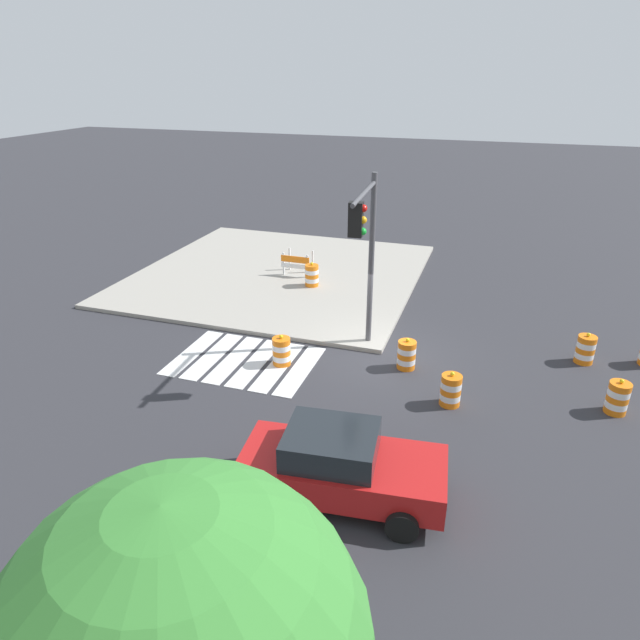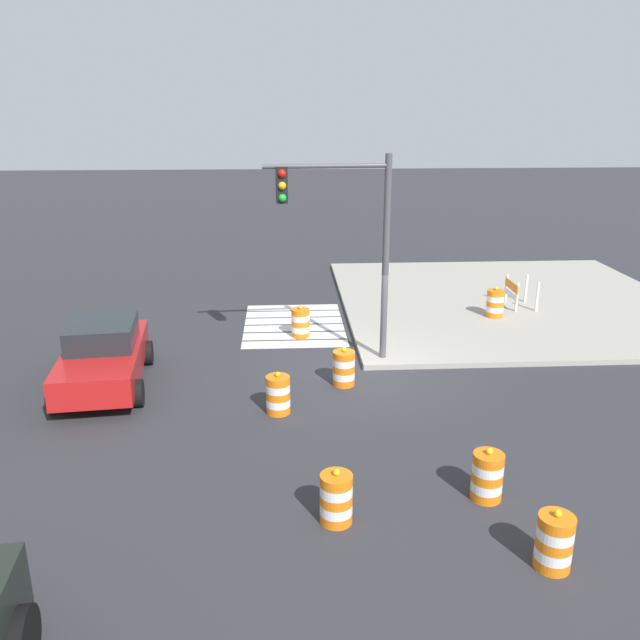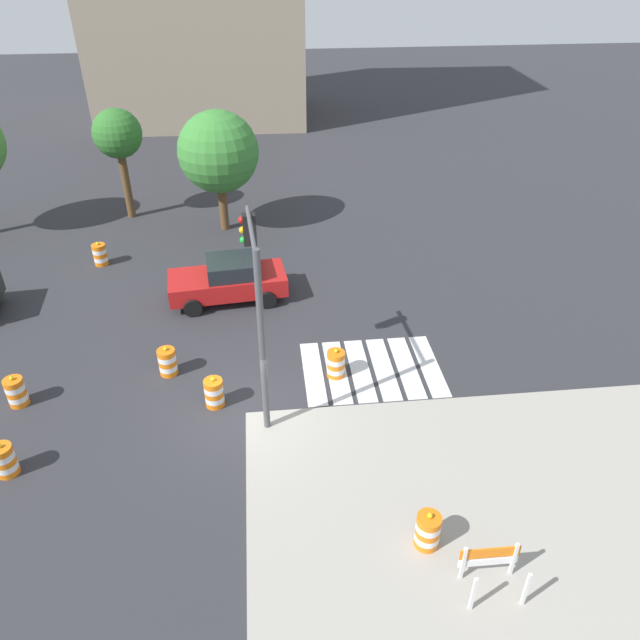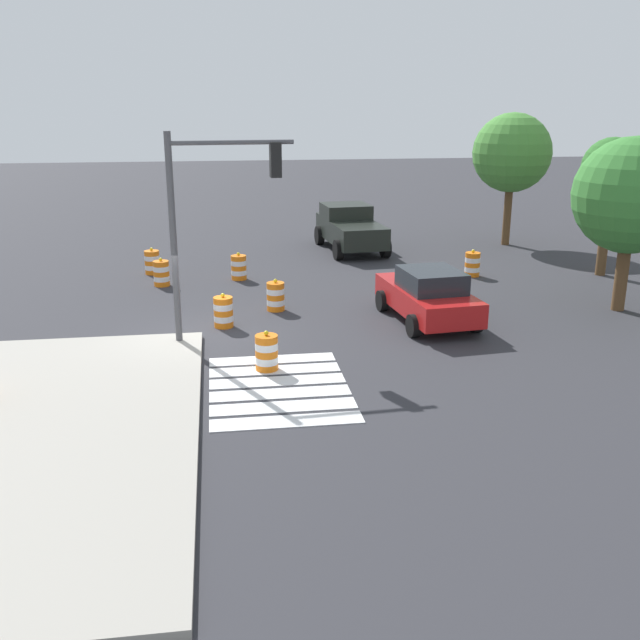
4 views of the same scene
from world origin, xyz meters
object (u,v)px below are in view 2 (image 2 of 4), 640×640
at_px(traffic_barrel_near_corner, 336,498).
at_px(traffic_barrel_far_curb, 278,395).
at_px(traffic_barrel_lane_center, 344,368).
at_px(traffic_barrel_median_far, 487,476).
at_px(construction_barricade, 516,291).
at_px(traffic_barrel_crosswalk_end, 301,323).
at_px(traffic_light_pole, 344,223).
at_px(sports_car, 103,355).
at_px(traffic_barrel_median_near, 554,542).
at_px(traffic_barrel_on_sidewalk, 495,303).

relative_size(traffic_barrel_near_corner, traffic_barrel_far_curb, 1.00).
bearing_deg(traffic_barrel_lane_center, traffic_barrel_median_far, -158.06).
bearing_deg(traffic_barrel_median_far, construction_barricade, -21.45).
xyz_separation_m(traffic_barrel_near_corner, traffic_barrel_median_far, (0.54, -2.77, 0.00)).
bearing_deg(construction_barricade, traffic_barrel_far_curb, 132.62).
bearing_deg(traffic_barrel_near_corner, traffic_barrel_median_far, -78.88).
xyz_separation_m(traffic_barrel_crosswalk_end, traffic_light_pole, (-2.30, -1.08, 3.46)).
bearing_deg(sports_car, traffic_barrel_median_near, -130.82).
distance_m(traffic_barrel_median_near, traffic_barrel_on_sidewalk, 12.40).
distance_m(sports_car, traffic_barrel_lane_center, 6.08).
bearing_deg(traffic_barrel_lane_center, traffic_barrel_near_corner, 173.47).
distance_m(traffic_barrel_on_sidewalk, construction_barricade, 1.51).
relative_size(traffic_barrel_median_far, traffic_barrel_lane_center, 1.00).
bearing_deg(traffic_barrel_median_near, traffic_barrel_near_corner, 67.36).
relative_size(traffic_barrel_median_near, traffic_light_pole, 0.19).
bearing_deg(traffic_barrel_median_far, traffic_barrel_median_near, -166.23).
bearing_deg(traffic_barrel_median_near, traffic_light_pole, 16.22).
xyz_separation_m(traffic_barrel_crosswalk_end, traffic_barrel_far_curb, (-5.22, 0.67, 0.00)).
distance_m(traffic_barrel_median_far, traffic_light_pole, 7.75).
xyz_separation_m(traffic_barrel_median_far, construction_barricade, (11.24, -4.42, 0.27)).
bearing_deg(traffic_barrel_far_curb, traffic_barrel_median_far, -134.63).
bearing_deg(traffic_barrel_near_corner, sports_car, 41.48).
distance_m(traffic_barrel_near_corner, traffic_barrel_far_curb, 4.37).
relative_size(traffic_barrel_lane_center, construction_barricade, 0.78).
bearing_deg(traffic_barrel_far_curb, sports_car, 67.21).
height_order(traffic_barrel_crosswalk_end, traffic_light_pole, traffic_light_pole).
bearing_deg(traffic_barrel_crosswalk_end, construction_barricade, -72.94).
relative_size(traffic_barrel_lane_center, traffic_light_pole, 0.19).
xyz_separation_m(traffic_barrel_median_near, traffic_barrel_lane_center, (7.11, 2.57, 0.00)).
bearing_deg(traffic_barrel_on_sidewalk, traffic_light_pole, 123.36).
distance_m(traffic_barrel_far_curb, construction_barricade, 11.12).
xyz_separation_m(traffic_barrel_crosswalk_end, traffic_barrel_lane_center, (-3.71, -0.99, 0.00)).
height_order(traffic_barrel_median_far, traffic_barrel_on_sidewalk, traffic_barrel_on_sidewalk).
relative_size(traffic_barrel_far_curb, traffic_barrel_lane_center, 1.00).
bearing_deg(traffic_barrel_lane_center, traffic_barrel_far_curb, 132.30).
height_order(traffic_barrel_lane_center, traffic_light_pole, traffic_light_pole).
relative_size(traffic_barrel_lane_center, traffic_barrel_on_sidewalk, 1.00).
bearing_deg(traffic_barrel_far_curb, traffic_barrel_lane_center, -47.70).
distance_m(traffic_barrel_near_corner, construction_barricade, 13.80).
bearing_deg(traffic_barrel_lane_center, traffic_barrel_on_sidewalk, -47.81).
bearing_deg(sports_car, traffic_light_pole, -80.12).
height_order(sports_car, traffic_barrel_median_near, sports_car).
height_order(traffic_barrel_median_far, traffic_light_pole, traffic_light_pole).
height_order(traffic_barrel_far_curb, traffic_barrel_lane_center, same).
height_order(traffic_barrel_near_corner, traffic_barrel_lane_center, same).
xyz_separation_m(traffic_barrel_near_corner, traffic_barrel_crosswalk_end, (9.48, 0.33, 0.00)).
distance_m(traffic_barrel_median_near, traffic_light_pole, 9.53).
relative_size(sports_car, traffic_barrel_median_near, 4.38).
relative_size(traffic_barrel_median_far, construction_barricade, 0.78).
relative_size(traffic_barrel_far_curb, construction_barricade, 0.78).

